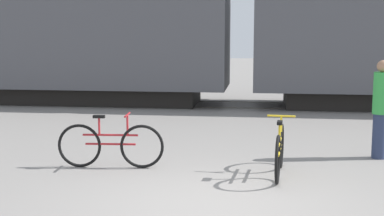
# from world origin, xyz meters

# --- Properties ---
(ground_plane) EXTENTS (80.00, 80.00, 0.00)m
(ground_plane) POSITION_xyz_m (0.00, 0.00, 0.00)
(ground_plane) COLOR gray
(freight_train) EXTENTS (25.33, 2.91, 5.29)m
(freight_train) POSITION_xyz_m (-0.00, 10.01, 2.78)
(freight_train) COLOR black
(freight_train) RESTS_ON ground_plane
(rail_near) EXTENTS (37.33, 0.07, 0.01)m
(rail_near) POSITION_xyz_m (0.00, 9.30, 0.01)
(rail_near) COLOR #4C4238
(rail_near) RESTS_ON ground_plane
(rail_far) EXTENTS (37.33, 0.07, 0.01)m
(rail_far) POSITION_xyz_m (0.00, 10.73, 0.01)
(rail_far) COLOR #4C4238
(rail_far) RESTS_ON ground_plane
(bicycle_maroon) EXTENTS (1.83, 0.46, 0.94)m
(bicycle_maroon) POSITION_xyz_m (-1.89, 1.80, 0.40)
(bicycle_maroon) COLOR black
(bicycle_maroon) RESTS_ON ground_plane
(bicycle_yellow) EXTENTS (0.46, 1.78, 0.95)m
(bicycle_yellow) POSITION_xyz_m (0.96, 1.67, 0.40)
(bicycle_yellow) COLOR black
(bicycle_yellow) RESTS_ON ground_plane
(person_in_green) EXTENTS (0.31, 0.31, 1.81)m
(person_in_green) POSITION_xyz_m (2.82, 3.10, 0.92)
(person_in_green) COLOR #283351
(person_in_green) RESTS_ON ground_plane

